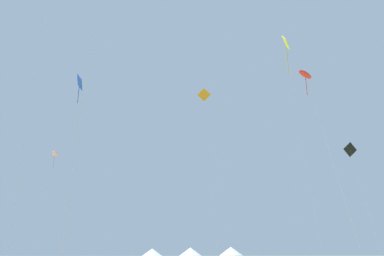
# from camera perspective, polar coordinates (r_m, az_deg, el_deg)

# --- Properties ---
(kite_yellow_diamond) EXTENTS (2.50, 2.78, 36.07)m
(kite_yellow_diamond) POSITION_cam_1_polar(r_m,az_deg,el_deg) (64.09, 14.36, 12.16)
(kite_yellow_diamond) COLOR yellow
(kite_yellow_diamond) RESTS_ON ground
(kite_pink_parafoil) EXTENTS (1.78, 2.66, 17.41)m
(kite_pink_parafoil) POSITION_cam_1_polar(r_m,az_deg,el_deg) (63.88, -20.44, -3.74)
(kite_pink_parafoil) COLOR pink
(kite_pink_parafoil) RESTS_ON ground
(kite_blue_diamond) EXTENTS (1.16, 2.88, 30.14)m
(kite_blue_diamond) POSITION_cam_1_polar(r_m,az_deg,el_deg) (64.48, -16.98, 6.52)
(kite_blue_diamond) COLOR blue
(kite_blue_diamond) RESTS_ON ground
(kite_red_parafoil) EXTENTS (3.40, 2.12, 16.25)m
(kite_red_parafoil) POSITION_cam_1_polar(r_m,az_deg,el_deg) (32.48, 17.10, 7.81)
(kite_red_parafoil) COLOR red
(kite_red_parafoil) RESTS_ON ground
(kite_black_diamond) EXTENTS (3.31, 1.13, 17.77)m
(kite_black_diamond) POSITION_cam_1_polar(r_m,az_deg,el_deg) (61.05, 23.27, -3.24)
(kite_black_diamond) COLOR black
(kite_black_diamond) RESTS_ON ground
(kite_orange_diamond) EXTENTS (2.68, 2.50, 28.90)m
(kite_orange_diamond) POSITION_cam_1_polar(r_m,az_deg,el_deg) (64.03, 1.90, 4.77)
(kite_orange_diamond) COLOR orange
(kite_orange_diamond) RESTS_ON ground
(festival_tent_right) EXTENTS (3.77, 3.77, 2.45)m
(festival_tent_right) POSITION_cam_1_polar(r_m,az_deg,el_deg) (68.27, -6.17, -18.93)
(festival_tent_right) COLOR white
(festival_tent_right) RESTS_ON ground
(festival_tent_center) EXTENTS (4.04, 4.04, 2.63)m
(festival_tent_center) POSITION_cam_1_polar(r_m,az_deg,el_deg) (68.62, -0.22, -18.95)
(festival_tent_center) COLOR white
(festival_tent_center) RESTS_ON ground
(festival_tent_left) EXTENTS (4.22, 4.22, 2.75)m
(festival_tent_left) POSITION_cam_1_polar(r_m,az_deg,el_deg) (69.74, 6.07, -18.80)
(festival_tent_left) COLOR white
(festival_tent_left) RESTS_ON ground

